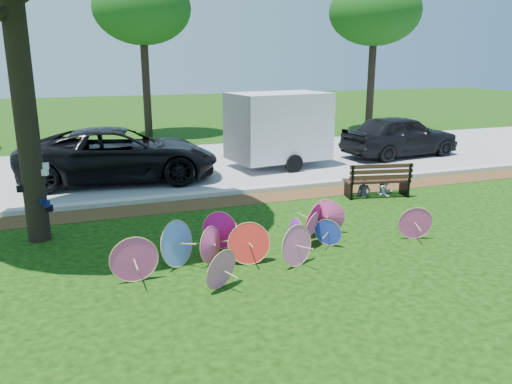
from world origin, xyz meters
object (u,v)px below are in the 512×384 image
at_px(black_van, 120,155).
at_px(person_left, 364,179).
at_px(cargo_trailer, 279,126).
at_px(parasol_pile, 262,237).
at_px(park_bench, 376,179).
at_px(person_right, 387,175).
at_px(dark_pickup, 400,136).

height_order(black_van, person_left, black_van).
bearing_deg(person_left, cargo_trailer, 122.54).
distance_m(black_van, cargo_trailer, 5.32).
bearing_deg(cargo_trailer, parasol_pile, -122.33).
bearing_deg(cargo_trailer, park_bench, -84.39).
distance_m(park_bench, person_left, 0.36).
relative_size(person_left, person_right, 0.92).
relative_size(parasol_pile, black_van, 1.11).
bearing_deg(cargo_trailer, person_left, -88.67).
height_order(cargo_trailer, park_bench, cargo_trailer).
relative_size(parasol_pile, cargo_trailer, 2.04).
bearing_deg(park_bench, parasol_pile, -135.43).
bearing_deg(park_bench, person_right, 19.24).
distance_m(cargo_trailer, person_right, 4.65).
height_order(parasol_pile, black_van, black_van).
relative_size(black_van, person_left, 5.77).
bearing_deg(parasol_pile, person_right, 31.92).
bearing_deg(person_left, park_bench, 15.54).
bearing_deg(person_left, dark_pickup, 69.78).
bearing_deg(person_right, dark_pickup, 31.34).
bearing_deg(park_bench, person_left, -177.02).
relative_size(black_van, cargo_trailer, 1.84).
height_order(park_bench, person_left, person_left).
relative_size(cargo_trailer, person_left, 3.14).
bearing_deg(parasol_pile, dark_pickup, 41.69).
height_order(black_van, park_bench, black_van).
relative_size(dark_pickup, person_left, 4.60).
bearing_deg(dark_pickup, black_van, 86.73).
bearing_deg(park_bench, dark_pickup, 59.90).
bearing_deg(black_van, person_right, -114.82).
distance_m(cargo_trailer, park_bench, 4.62).
xyz_separation_m(black_van, person_right, (6.66, -4.11, -0.26)).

